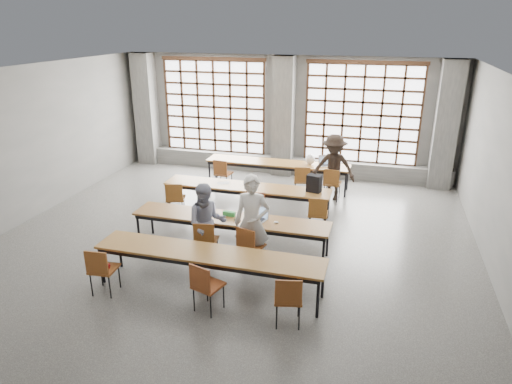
{
  "coord_description": "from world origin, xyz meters",
  "views": [
    {
      "loc": [
        2.85,
        -7.89,
        4.4
      ],
      "look_at": [
        0.51,
        0.4,
        1.17
      ],
      "focal_mm": 32.0,
      "sensor_mm": 36.0,
      "label": 1
    }
  ],
  "objects_px": {
    "green_box": "(229,214)",
    "plastic_bag": "(310,159)",
    "student_female": "(207,223)",
    "student_back": "(333,167)",
    "chair_front_right": "(249,244)",
    "mouse": "(276,222)",
    "desk_row_b": "(247,189)",
    "chair_mid_right": "(318,211)",
    "chair_mid_centre": "(256,205)",
    "chair_near_mid": "(205,283)",
    "backpack": "(314,183)",
    "desk_row_d": "(209,256)",
    "chair_back_right": "(332,181)",
    "chair_near_left": "(101,267)",
    "student_male": "(252,223)",
    "chair_back_mid": "(302,178)",
    "desk_row_c": "(230,220)",
    "chair_near_right": "(288,296)",
    "laptop_back": "(326,163)",
    "chair_back_left": "(222,171)",
    "red_pouch": "(104,266)",
    "phone": "(237,220)",
    "desk_row_a": "(277,164)",
    "chair_front_left": "(206,238)"
  },
  "relations": [
    {
      "from": "chair_near_right",
      "to": "laptop_back",
      "type": "relative_size",
      "value": 1.94
    },
    {
      "from": "student_female",
      "to": "student_back",
      "type": "bearing_deg",
      "value": 41.56
    },
    {
      "from": "desk_row_d",
      "to": "student_male",
      "type": "height_order",
      "value": "student_male"
    },
    {
      "from": "chair_near_left",
      "to": "backpack",
      "type": "relative_size",
      "value": 2.2
    },
    {
      "from": "chair_mid_centre",
      "to": "green_box",
      "type": "relative_size",
      "value": 3.52
    },
    {
      "from": "chair_near_right",
      "to": "laptop_back",
      "type": "height_order",
      "value": "laptop_back"
    },
    {
      "from": "phone",
      "to": "chair_near_right",
      "type": "bearing_deg",
      "value": -54.18
    },
    {
      "from": "chair_near_mid",
      "to": "green_box",
      "type": "xyz_separation_m",
      "value": [
        -0.35,
        2.2,
        0.24
      ]
    },
    {
      "from": "chair_back_mid",
      "to": "student_back",
      "type": "height_order",
      "value": "student_back"
    },
    {
      "from": "student_female",
      "to": "green_box",
      "type": "height_order",
      "value": "student_female"
    },
    {
      "from": "desk_row_d",
      "to": "chair_near_mid",
      "type": "height_order",
      "value": "chair_near_mid"
    },
    {
      "from": "chair_near_mid",
      "to": "mouse",
      "type": "relative_size",
      "value": 8.98
    },
    {
      "from": "chair_mid_centre",
      "to": "student_female",
      "type": "height_order",
      "value": "student_female"
    },
    {
      "from": "chair_front_right",
      "to": "desk_row_c",
      "type": "bearing_deg",
      "value": 132.71
    },
    {
      "from": "plastic_bag",
      "to": "chair_front_left",
      "type": "bearing_deg",
      "value": -104.78
    },
    {
      "from": "desk_row_b",
      "to": "chair_back_right",
      "type": "height_order",
      "value": "chair_back_right"
    },
    {
      "from": "plastic_bag",
      "to": "mouse",
      "type": "bearing_deg",
      "value": -89.83
    },
    {
      "from": "desk_row_d",
      "to": "chair_mid_centre",
      "type": "bearing_deg",
      "value": 88.48
    },
    {
      "from": "chair_front_right",
      "to": "mouse",
      "type": "xyz_separation_m",
      "value": [
        0.37,
        0.61,
        0.21
      ]
    },
    {
      "from": "chair_front_right",
      "to": "chair_near_right",
      "type": "bearing_deg",
      "value": -54.65
    },
    {
      "from": "green_box",
      "to": "plastic_bag",
      "type": "height_order",
      "value": "plastic_bag"
    },
    {
      "from": "phone",
      "to": "chair_back_left",
      "type": "bearing_deg",
      "value": 114.29
    },
    {
      "from": "desk_row_a",
      "to": "desk_row_c",
      "type": "xyz_separation_m",
      "value": [
        -0.04,
        -3.96,
        0.0
      ]
    },
    {
      "from": "chair_mid_centre",
      "to": "chair_near_left",
      "type": "xyz_separation_m",
      "value": [
        -1.77,
        -3.36,
        0.0
      ]
    },
    {
      "from": "desk_row_c",
      "to": "green_box",
      "type": "height_order",
      "value": "green_box"
    },
    {
      "from": "desk_row_b",
      "to": "chair_mid_right",
      "type": "relative_size",
      "value": 4.55
    },
    {
      "from": "chair_back_mid",
      "to": "laptop_back",
      "type": "height_order",
      "value": "laptop_back"
    },
    {
      "from": "desk_row_a",
      "to": "chair_mid_right",
      "type": "bearing_deg",
      "value": -60.49
    },
    {
      "from": "chair_back_left",
      "to": "red_pouch",
      "type": "height_order",
      "value": "chair_back_left"
    },
    {
      "from": "desk_row_b",
      "to": "student_female",
      "type": "xyz_separation_m",
      "value": [
        -0.08,
        -2.37,
        0.12
      ]
    },
    {
      "from": "desk_row_a",
      "to": "chair_near_left",
      "type": "height_order",
      "value": "chair_near_left"
    },
    {
      "from": "chair_mid_right",
      "to": "green_box",
      "type": "height_order",
      "value": "chair_mid_right"
    },
    {
      "from": "desk_row_d",
      "to": "student_male",
      "type": "distance_m",
      "value": 1.13
    },
    {
      "from": "chair_mid_right",
      "to": "green_box",
      "type": "bearing_deg",
      "value": -144.66
    },
    {
      "from": "desk_row_a",
      "to": "chair_near_right",
      "type": "relative_size",
      "value": 4.55
    },
    {
      "from": "chair_back_right",
      "to": "phone",
      "type": "height_order",
      "value": "chair_back_right"
    },
    {
      "from": "desk_row_d",
      "to": "chair_near_right",
      "type": "height_order",
      "value": "chair_near_right"
    },
    {
      "from": "student_female",
      "to": "chair_near_mid",
      "type": "bearing_deg",
      "value": -92.16
    },
    {
      "from": "chair_mid_right",
      "to": "desk_row_b",
      "type": "bearing_deg",
      "value": 160.8
    },
    {
      "from": "chair_back_left",
      "to": "chair_near_right",
      "type": "bearing_deg",
      "value": -61.13
    },
    {
      "from": "chair_back_right",
      "to": "backpack",
      "type": "distance_m",
      "value": 1.49
    },
    {
      "from": "chair_near_mid",
      "to": "chair_mid_centre",
      "type": "bearing_deg",
      "value": 91.78
    },
    {
      "from": "chair_mid_centre",
      "to": "chair_near_left",
      "type": "height_order",
      "value": "same"
    },
    {
      "from": "chair_mid_centre",
      "to": "green_box",
      "type": "distance_m",
      "value": 1.21
    },
    {
      "from": "student_male",
      "to": "student_back",
      "type": "bearing_deg",
      "value": 69.14
    },
    {
      "from": "chair_mid_right",
      "to": "backpack",
      "type": "relative_size",
      "value": 2.2
    },
    {
      "from": "chair_back_right",
      "to": "chair_near_left",
      "type": "bearing_deg",
      "value": -120.46
    },
    {
      "from": "chair_front_right",
      "to": "student_back",
      "type": "height_order",
      "value": "student_back"
    },
    {
      "from": "chair_near_left",
      "to": "red_pouch",
      "type": "xyz_separation_m",
      "value": [
        -0.01,
        0.08,
        -0.04
      ]
    },
    {
      "from": "student_female",
      "to": "chair_back_right",
      "type": "bearing_deg",
      "value": 40.87
    }
  ]
}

